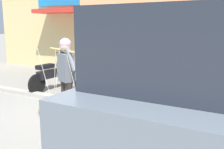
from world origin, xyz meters
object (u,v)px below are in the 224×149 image
motorcycle_third_in_row (132,80)px  fruit_vendor (66,75)px  fruit_basket_right_side (85,131)px  motorcycle_second_in_row (95,77)px  motorcycle_nearest_shop (52,75)px  parked_truck (208,83)px  fruit_basket_left_side (54,110)px

motorcycle_third_in_row → fruit_vendor: bearing=-97.8°
fruit_basket_right_side → motorcycle_third_in_row: 2.78m
fruit_basket_right_side → motorcycle_third_in_row: (-0.30, 2.74, 0.38)m
motorcycle_second_in_row → motorcycle_nearest_shop: bearing=-164.3°
fruit_vendor → parked_truck: bearing=-2.4°
fruit_vendor → parked_truck: parked_truck is taller
parked_truck → motorcycle_second_in_row: bearing=144.8°
fruit_basket_right_side → motorcycle_second_in_row: bearing=118.4°
motorcycle_second_in_row → parked_truck: parked_truck is taller
motorcycle_second_in_row → parked_truck: (3.38, -2.39, 0.68)m
motorcycle_second_in_row → parked_truck: 4.19m
fruit_basket_left_side → parked_truck: bearing=-7.4°
motorcycle_second_in_row → parked_truck: bearing=-35.2°
parked_truck → fruit_basket_right_side: bearing=-174.1°
fruit_vendor → fruit_basket_right_side: (0.63, -0.31, -0.90)m
fruit_basket_right_side → parked_truck: size_ratio=0.30×
fruit_basket_right_side → motorcycle_third_in_row: bearing=96.2°
motorcycle_nearest_shop → motorcycle_second_in_row: 1.34m
fruit_vendor → motorcycle_third_in_row: 2.50m
motorcycle_nearest_shop → motorcycle_third_in_row: 2.44m
fruit_vendor → motorcycle_second_in_row: bearing=108.7°
fruit_basket_right_side → motorcycle_second_in_row: 2.97m
fruit_vendor → parked_truck: 2.62m
motorcycle_nearest_shop → parked_truck: parked_truck is taller
fruit_vendor → parked_truck: (2.61, -0.11, 0.16)m
fruit_vendor → fruit_basket_left_side: size_ratio=1.17×
fruit_basket_left_side → motorcycle_third_in_row: fruit_basket_left_side is taller
fruit_basket_left_side → fruit_basket_right_side: size_ratio=1.00×
motorcycle_second_in_row → fruit_basket_left_side: bearing=-86.0°
fruit_vendor → fruit_basket_left_side: fruit_vendor is taller
fruit_basket_left_side → fruit_basket_right_side: bearing=-26.3°
motorcycle_nearest_shop → motorcycle_third_in_row: size_ratio=1.00×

